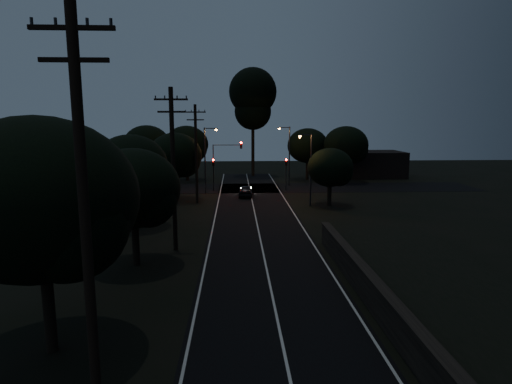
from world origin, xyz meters
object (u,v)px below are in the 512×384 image
tall_pine (253,98)px  streetlight_c (309,164)px  signal_mast (227,157)px  streetlight_b (288,152)px  utility_pole_mid (173,167)px  streetlight_a (206,156)px  signal_right (286,168)px  car (246,191)px  signal_left (213,169)px  utility_pole_far (196,152)px  utility_pole_near (85,216)px

tall_pine → streetlight_c: bearing=-79.1°
signal_mast → streetlight_b: (8.22, 4.01, 0.30)m
tall_pine → utility_pole_mid: bearing=-99.9°
signal_mast → streetlight_a: bearing=-140.2°
signal_right → car: (-5.25, -4.27, -2.16)m
tall_pine → signal_left: (-5.60, -15.01, -9.46)m
signal_right → car: signal_right is taller
signal_mast → car: 6.07m
utility_pole_far → streetlight_a: (0.69, 6.00, -0.85)m
utility_pole_near → signal_mast: bearing=85.8°
utility_pole_far → signal_mast: bearing=68.9°
signal_mast → tall_pine: bearing=75.4°
streetlight_c → utility_pole_near: bearing=-110.3°
utility_pole_mid → streetlight_a: utility_pole_mid is taller
utility_pole_near → streetlight_a: bearing=89.0°
tall_pine → streetlight_b: bearing=-68.6°
utility_pole_near → signal_right: bearing=75.8°
utility_pole_far → streetlight_a: utility_pole_far is taller
utility_pole_far → signal_mast: utility_pole_far is taller
streetlight_a → utility_pole_near: bearing=-91.0°
utility_pole_mid → utility_pole_far: bearing=90.0°
signal_right → streetlight_a: (-9.91, -1.99, 1.80)m
streetlight_a → car: bearing=-26.1°
utility_pole_near → utility_pole_mid: 17.01m
utility_pole_mid → signal_right: size_ratio=2.68×
tall_pine → signal_left: 18.61m
utility_pole_far → car: (5.35, 3.72, -4.81)m
streetlight_c → car: bearing=138.6°
signal_mast → signal_left: bearing=-179.9°
streetlight_a → streetlight_b: bearing=29.5°
signal_mast → utility_pole_mid: bearing=-97.0°
signal_mast → car: signal_mast is taller
streetlight_a → car: 6.53m
utility_pole_mid → tall_pine: size_ratio=0.65×
streetlight_a → car: (4.66, -2.28, -3.96)m
tall_pine → streetlight_a: 19.69m
utility_pole_far → signal_left: 8.53m
utility_pole_mid → streetlight_a: (0.69, 23.00, -1.10)m
streetlight_c → utility_pole_mid: bearing=-128.3°
tall_pine → signal_left: tall_pine is taller
streetlight_b → streetlight_c: streetlight_b is taller
tall_pine → signal_left: bearing=-110.5°
streetlight_c → car: size_ratio=1.89×
utility_pole_near → streetlight_a: utility_pole_near is taller
tall_pine → signal_right: bearing=-76.5°
signal_right → streetlight_a: bearing=-168.7°
tall_pine → car: 22.57m
signal_left → streetlight_b: streetlight_b is taller
utility_pole_near → tall_pine: size_ratio=0.70×
signal_right → streetlight_b: bearing=80.0°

